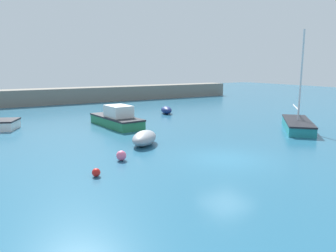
{
  "coord_description": "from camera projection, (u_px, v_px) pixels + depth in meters",
  "views": [
    {
      "loc": [
        -10.97,
        -12.39,
        4.72
      ],
      "look_at": [
        1.13,
        7.77,
        0.41
      ],
      "focal_mm": 35.0,
      "sensor_mm": 36.0,
      "label": 1
    }
  ],
  "objects": [
    {
      "name": "ground_plane",
      "position": [
        227.0,
        161.0,
        16.87
      ],
      "size": [
        120.0,
        120.0,
        0.2
      ],
      "primitive_type": "cube",
      "color": "#235B7A"
    },
    {
      "name": "mooring_buoy_pink",
      "position": [
        121.0,
        156.0,
        16.58
      ],
      "size": [
        0.51,
        0.51,
        0.51
      ],
      "primitive_type": "sphere",
      "color": "#EA668C",
      "rests_on": "ground_plane"
    },
    {
      "name": "sailboat_tall_mast",
      "position": [
        298.0,
        124.0,
        24.53
      ],
      "size": [
        5.51,
        5.45,
        7.33
      ],
      "rotation": [
        0.0,
        0.0,
        3.92
      ],
      "color": "teal",
      "rests_on": "ground_plane"
    },
    {
      "name": "harbor_breakwater",
      "position": [
        70.0,
        95.0,
        42.41
      ],
      "size": [
        48.81,
        2.98,
        1.95
      ],
      "primitive_type": "cube",
      "color": "slate",
      "rests_on": "ground_plane"
    },
    {
      "name": "fishing_dinghy_green",
      "position": [
        166.0,
        110.0,
        32.94
      ],
      "size": [
        1.59,
        2.23,
        0.73
      ],
      "rotation": [
        0.0,
        0.0,
        1.25
      ],
      "color": "navy",
      "rests_on": "ground_plane"
    },
    {
      "name": "open_tender_yellow",
      "position": [
        144.0,
        138.0,
        19.88
      ],
      "size": [
        2.78,
        2.91,
        0.84
      ],
      "rotation": [
        0.0,
        0.0,
        0.85
      ],
      "color": "gray",
      "rests_on": "ground_plane"
    },
    {
      "name": "mooring_buoy_red",
      "position": [
        96.0,
        172.0,
        14.18
      ],
      "size": [
        0.37,
        0.37,
        0.37
      ],
      "primitive_type": "sphere",
      "color": "red",
      "rests_on": "ground_plane"
    },
    {
      "name": "motorboat_grey_hull",
      "position": [
        117.0,
        119.0,
        25.96
      ],
      "size": [
        2.46,
        5.98,
        1.7
      ],
      "rotation": [
        0.0,
        0.0,
        1.65
      ],
      "color": "#287A4C",
      "rests_on": "ground_plane"
    }
  ]
}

